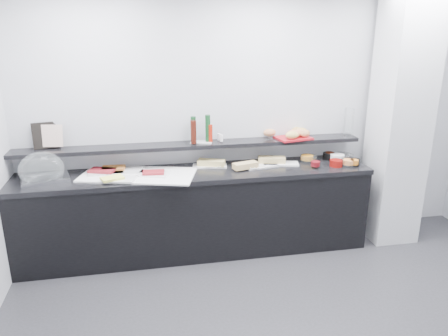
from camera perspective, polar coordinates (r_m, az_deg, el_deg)
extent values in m
cube|color=silver|center=(4.75, 4.09, 6.37)|extent=(5.00, 0.02, 2.70)
cube|color=silver|center=(5.04, 21.96, 5.80)|extent=(0.50, 0.50, 2.70)
cube|color=black|center=(4.62, -3.65, -6.02)|extent=(3.60, 0.60, 0.85)
cube|color=black|center=(4.46, -3.77, -0.74)|extent=(3.62, 0.62, 0.05)
cube|color=black|center=(4.55, -4.12, 3.00)|extent=(3.60, 0.25, 0.04)
cube|color=silver|center=(4.50, -22.32, -1.34)|extent=(0.49, 0.39, 0.04)
ellipsoid|color=white|center=(4.45, -22.72, -0.17)|extent=(0.46, 0.34, 0.34)
cube|color=white|center=(4.40, -11.14, -0.87)|extent=(1.21, 0.81, 0.01)
cube|color=silver|center=(4.52, -15.15, -0.43)|extent=(0.35, 0.24, 0.01)
cube|color=maroon|center=(4.51, -15.61, -0.30)|extent=(0.29, 0.24, 0.02)
cube|color=silver|center=(4.51, -12.52, -0.30)|extent=(0.34, 0.24, 0.01)
cube|color=orange|center=(4.56, -14.22, 0.02)|extent=(0.24, 0.16, 0.02)
cube|color=white|center=(4.27, -13.46, -1.41)|extent=(0.34, 0.27, 0.01)
cube|color=#FCF962|center=(4.25, -14.38, -1.30)|extent=(0.24, 0.20, 0.02)
cube|color=white|center=(4.35, -9.17, -0.74)|extent=(0.35, 0.29, 0.01)
cube|color=maroon|center=(4.34, -9.20, -0.57)|extent=(0.22, 0.15, 0.02)
cube|color=white|center=(4.59, -1.87, 0.27)|extent=(0.37, 0.21, 0.01)
cube|color=#E3CC77|center=(4.58, -1.67, 0.72)|extent=(0.30, 0.20, 0.06)
cylinder|color=silver|center=(4.50, -1.44, 0.08)|extent=(0.16, 0.04, 0.01)
cube|color=silver|center=(4.60, 4.89, 0.26)|extent=(0.38, 0.22, 0.01)
cube|color=tan|center=(4.48, 2.81, 0.34)|extent=(0.28, 0.17, 0.06)
cylinder|color=silver|center=(4.49, 4.37, -0.04)|extent=(0.16, 0.01, 0.01)
cube|color=white|center=(4.71, 7.42, 0.59)|extent=(0.40, 0.24, 0.01)
cube|color=tan|center=(4.70, 6.24, 1.10)|extent=(0.31, 0.17, 0.06)
cylinder|color=silver|center=(4.59, 6.20, 0.35)|extent=(0.16, 0.03, 0.01)
cylinder|color=silver|center=(4.83, 10.98, 1.19)|extent=(0.22, 0.22, 0.07)
cylinder|color=orange|center=(4.83, 10.81, 1.35)|extent=(0.17, 0.17, 0.05)
cylinder|color=black|center=(4.98, 13.56, 1.55)|extent=(0.15, 0.15, 0.07)
cylinder|color=#541B0C|center=(4.99, 13.66, 1.72)|extent=(0.11, 0.11, 0.05)
cylinder|color=white|center=(4.97, 15.37, 1.37)|extent=(0.26, 0.26, 0.07)
cylinder|color=white|center=(4.93, 14.58, 1.44)|extent=(0.19, 0.19, 0.05)
cylinder|color=maroon|center=(4.74, 14.43, 0.63)|extent=(0.15, 0.15, 0.07)
cylinder|color=#600D13|center=(4.63, 11.84, 0.55)|extent=(0.12, 0.12, 0.05)
cylinder|color=white|center=(4.78, 15.84, 0.66)|extent=(0.19, 0.19, 0.07)
cylinder|color=#FF933E|center=(4.77, 15.94, 0.77)|extent=(0.14, 0.14, 0.05)
cylinder|color=black|center=(4.82, 16.57, 0.75)|extent=(0.16, 0.16, 0.07)
cylinder|color=orange|center=(4.78, 16.63, 0.75)|extent=(0.10, 0.10, 0.05)
cube|color=black|center=(4.67, -22.28, 3.96)|extent=(0.26, 0.13, 0.26)
cube|color=#CFA495|center=(4.62, -21.53, 3.93)|extent=(0.21, 0.08, 0.22)
cube|color=white|center=(4.57, -2.97, 3.42)|extent=(0.25, 0.19, 0.01)
cylinder|color=#0F3A1C|center=(4.56, -4.02, 5.13)|extent=(0.06, 0.06, 0.26)
cylinder|color=#3B120A|center=(4.46, -4.01, 4.71)|extent=(0.08, 0.08, 0.24)
cylinder|color=#103D1A|center=(4.53, -2.13, 5.21)|extent=(0.06, 0.06, 0.28)
cylinder|color=#AD1D0C|center=(4.53, -1.78, 4.56)|extent=(0.05, 0.05, 0.18)
cylinder|color=white|center=(4.55, -0.33, 3.93)|extent=(0.03, 0.03, 0.07)
cylinder|color=white|center=(4.60, -0.65, 4.09)|extent=(0.04, 0.04, 0.07)
cube|color=#AE121D|center=(4.77, 9.05, 3.90)|extent=(0.41, 0.32, 0.02)
ellipsoid|color=#C2784A|center=(4.75, 5.98, 4.61)|extent=(0.14, 0.09, 0.08)
ellipsoid|color=#AE8542|center=(4.89, 9.43, 4.84)|extent=(0.14, 0.11, 0.08)
ellipsoid|color=tan|center=(4.86, 10.00, 4.75)|extent=(0.16, 0.12, 0.08)
ellipsoid|color=gold|center=(4.67, 8.87, 4.26)|extent=(0.15, 0.10, 0.08)
ellipsoid|color=#D28250|center=(4.71, 8.87, 4.38)|extent=(0.14, 0.10, 0.08)
ellipsoid|color=#BC7947|center=(4.77, 10.55, 4.45)|extent=(0.14, 0.11, 0.08)
ellipsoid|color=#C8854C|center=(4.76, 9.12, 4.50)|extent=(0.13, 0.09, 0.08)
ellipsoid|color=#CD7D4E|center=(4.78, 9.65, 4.53)|extent=(0.18, 0.15, 0.08)
cylinder|color=silver|center=(5.03, 15.97, 5.80)|extent=(0.11, 0.11, 0.30)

